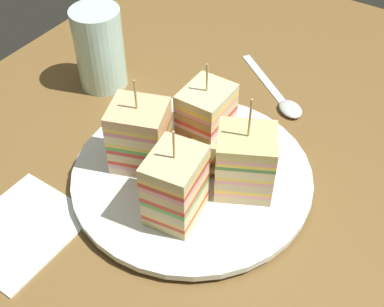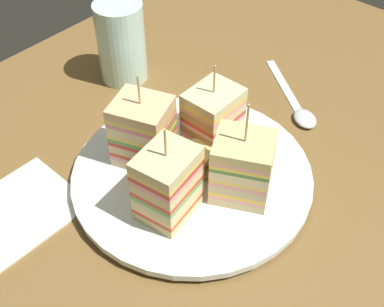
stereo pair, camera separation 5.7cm
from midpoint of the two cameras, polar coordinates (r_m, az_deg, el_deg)
ground_plane at (r=60.85cm, az=2.68°, el=-3.80°), size 105.52×76.65×1.80cm
plate at (r=59.49cm, az=2.74°, el=-2.62°), size 28.03×28.03×1.57cm
sandwich_wedge_0 at (r=52.16cm, az=0.37°, el=-3.59°), size 6.91×5.86×11.68cm
sandwich_wedge_1 at (r=54.79cm, az=8.62°, el=-1.68°), size 7.81×8.10×12.46cm
sandwich_wedge_2 at (r=60.74cm, az=5.03°, el=4.01°), size 6.28×5.19×10.94cm
sandwich_wedge_3 at (r=57.94cm, az=-2.73°, el=2.34°), size 7.29×7.75×11.89cm
chip_pile at (r=58.59cm, az=4.01°, el=-0.76°), size 7.09×6.94×3.01cm
spoon at (r=71.23cm, az=14.23°, el=4.70°), size 11.35×14.39×1.00cm
napkin at (r=59.30cm, az=-16.31°, el=-6.22°), size 12.72×11.22×0.50cm
drinking_glass at (r=73.41cm, az=-5.66°, el=11.68°), size 6.78×6.78×11.60cm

